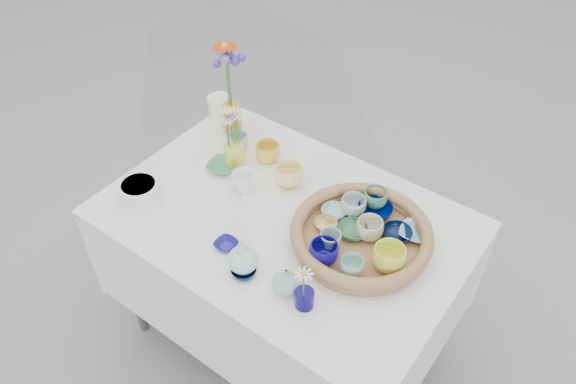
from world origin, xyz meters
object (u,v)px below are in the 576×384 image
Objects in this scene: wicker_tray at (361,236)px; tall_vase_yellow at (233,119)px; display_table at (285,337)px; bud_vase_seafoam at (286,280)px.

wicker_tray is 0.78m from tall_vase_yellow.
tall_vase_yellow reaches higher than wicker_tray.
bud_vase_seafoam is (0.19, -0.25, 0.81)m from display_table.
bud_vase_seafoam is at bearing -105.89° from wicker_tray.
wicker_tray is (0.28, 0.05, 0.80)m from display_table.
tall_vase_yellow reaches higher than bud_vase_seafoam.
tall_vase_yellow is (-0.75, 0.22, 0.03)m from wicker_tray.
wicker_tray is at bearing 10.12° from display_table.
display_table is 13.63× the size of bud_vase_seafoam.
tall_vase_yellow is (-0.47, 0.27, 0.83)m from display_table.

